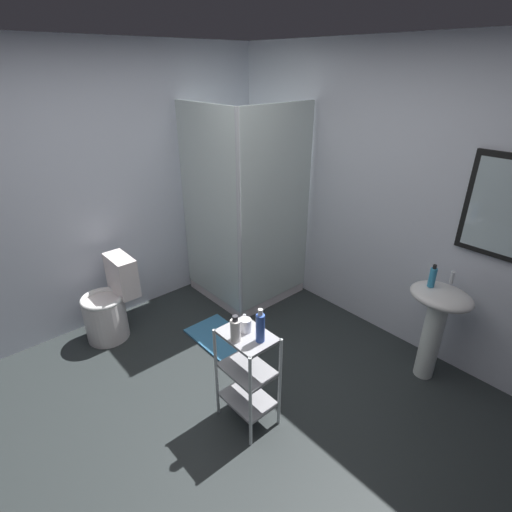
{
  "coord_description": "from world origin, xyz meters",
  "views": [
    {
      "loc": [
        1.65,
        -1.15,
        2.3
      ],
      "look_at": [
        -0.41,
        0.67,
        0.95
      ],
      "focal_mm": 27.6,
      "sensor_mm": 36.0,
      "label": 1
    }
  ],
  "objects_px": {
    "lotion_bottle_white": "(236,330)",
    "bath_mat": "(219,337)",
    "storage_cart": "(247,371)",
    "hand_soap_bottle": "(432,277)",
    "rinse_cup": "(246,325)",
    "pedestal_sink": "(437,315)",
    "shampoo_bottle_blue": "(260,327)",
    "shower_stall": "(245,257)",
    "toilet": "(110,306)"
  },
  "relations": [
    {
      "from": "pedestal_sink",
      "to": "shower_stall",
      "type": "bearing_deg",
      "value": -171.08
    },
    {
      "from": "shower_stall",
      "to": "toilet",
      "type": "distance_m",
      "value": 1.41
    },
    {
      "from": "storage_cart",
      "to": "shower_stall",
      "type": "bearing_deg",
      "value": 140.49
    },
    {
      "from": "lotion_bottle_white",
      "to": "rinse_cup",
      "type": "distance_m",
      "value": 0.11
    },
    {
      "from": "storage_cart",
      "to": "hand_soap_bottle",
      "type": "distance_m",
      "value": 1.51
    },
    {
      "from": "pedestal_sink",
      "to": "lotion_bottle_white",
      "type": "height_order",
      "value": "lotion_bottle_white"
    },
    {
      "from": "hand_soap_bottle",
      "to": "bath_mat",
      "type": "relative_size",
      "value": 0.3
    },
    {
      "from": "hand_soap_bottle",
      "to": "pedestal_sink",
      "type": "bearing_deg",
      "value": 22.62
    },
    {
      "from": "storage_cart",
      "to": "bath_mat",
      "type": "distance_m",
      "value": 1.06
    },
    {
      "from": "shower_stall",
      "to": "storage_cart",
      "type": "xyz_separation_m",
      "value": [
        1.3,
        -1.07,
        -0.03
      ]
    },
    {
      "from": "hand_soap_bottle",
      "to": "lotion_bottle_white",
      "type": "height_order",
      "value": "hand_soap_bottle"
    },
    {
      "from": "rinse_cup",
      "to": "lotion_bottle_white",
      "type": "bearing_deg",
      "value": -74.97
    },
    {
      "from": "bath_mat",
      "to": "toilet",
      "type": "bearing_deg",
      "value": -134.46
    },
    {
      "from": "pedestal_sink",
      "to": "bath_mat",
      "type": "height_order",
      "value": "pedestal_sink"
    },
    {
      "from": "shower_stall",
      "to": "rinse_cup",
      "type": "height_order",
      "value": "shower_stall"
    },
    {
      "from": "shower_stall",
      "to": "bath_mat",
      "type": "height_order",
      "value": "shower_stall"
    },
    {
      "from": "hand_soap_bottle",
      "to": "lotion_bottle_white",
      "type": "relative_size",
      "value": 0.99
    },
    {
      "from": "pedestal_sink",
      "to": "hand_soap_bottle",
      "type": "xyz_separation_m",
      "value": [
        -0.08,
        -0.03,
        0.31
      ]
    },
    {
      "from": "shower_stall",
      "to": "lotion_bottle_white",
      "type": "height_order",
      "value": "shower_stall"
    },
    {
      "from": "toilet",
      "to": "shampoo_bottle_blue",
      "type": "height_order",
      "value": "shampoo_bottle_blue"
    },
    {
      "from": "pedestal_sink",
      "to": "toilet",
      "type": "distance_m",
      "value": 2.77
    },
    {
      "from": "shower_stall",
      "to": "toilet",
      "type": "height_order",
      "value": "shower_stall"
    },
    {
      "from": "hand_soap_bottle",
      "to": "shampoo_bottle_blue",
      "type": "relative_size",
      "value": 0.76
    },
    {
      "from": "toilet",
      "to": "hand_soap_bottle",
      "type": "distance_m",
      "value": 2.73
    },
    {
      "from": "shower_stall",
      "to": "shampoo_bottle_blue",
      "type": "distance_m",
      "value": 1.79
    },
    {
      "from": "shower_stall",
      "to": "pedestal_sink",
      "type": "relative_size",
      "value": 2.47
    },
    {
      "from": "bath_mat",
      "to": "rinse_cup",
      "type": "bearing_deg",
      "value": -24.12
    },
    {
      "from": "toilet",
      "to": "hand_soap_bottle",
      "type": "relative_size",
      "value": 4.25
    },
    {
      "from": "pedestal_sink",
      "to": "bath_mat",
      "type": "bearing_deg",
      "value": -146.95
    },
    {
      "from": "lotion_bottle_white",
      "to": "rinse_cup",
      "type": "relative_size",
      "value": 1.99
    },
    {
      "from": "lotion_bottle_white",
      "to": "rinse_cup",
      "type": "height_order",
      "value": "lotion_bottle_white"
    },
    {
      "from": "pedestal_sink",
      "to": "shampoo_bottle_blue",
      "type": "relative_size",
      "value": 3.46
    },
    {
      "from": "shampoo_bottle_blue",
      "to": "lotion_bottle_white",
      "type": "xyz_separation_m",
      "value": [
        -0.11,
        -0.11,
        -0.02
      ]
    },
    {
      "from": "storage_cart",
      "to": "bath_mat",
      "type": "xyz_separation_m",
      "value": [
        -0.88,
        0.4,
        -0.43
      ]
    },
    {
      "from": "lotion_bottle_white",
      "to": "hand_soap_bottle",
      "type": "bearing_deg",
      "value": 69.24
    },
    {
      "from": "lotion_bottle_white",
      "to": "bath_mat",
      "type": "xyz_separation_m",
      "value": [
        -0.87,
        0.48,
        -0.81
      ]
    },
    {
      "from": "lotion_bottle_white",
      "to": "toilet",
      "type": "bearing_deg",
      "value": -171.97
    },
    {
      "from": "lotion_bottle_white",
      "to": "storage_cart",
      "type": "bearing_deg",
      "value": 86.16
    },
    {
      "from": "rinse_cup",
      "to": "pedestal_sink",
      "type": "bearing_deg",
      "value": 64.39
    },
    {
      "from": "storage_cart",
      "to": "bath_mat",
      "type": "height_order",
      "value": "storage_cart"
    },
    {
      "from": "shampoo_bottle_blue",
      "to": "lotion_bottle_white",
      "type": "relative_size",
      "value": 1.3
    },
    {
      "from": "bath_mat",
      "to": "hand_soap_bottle",
      "type": "bearing_deg",
      "value": 33.59
    },
    {
      "from": "shampoo_bottle_blue",
      "to": "bath_mat",
      "type": "xyz_separation_m",
      "value": [
        -0.98,
        0.38,
        -0.83
      ]
    },
    {
      "from": "storage_cart",
      "to": "rinse_cup",
      "type": "height_order",
      "value": "rinse_cup"
    },
    {
      "from": "toilet",
      "to": "shampoo_bottle_blue",
      "type": "distance_m",
      "value": 1.79
    },
    {
      "from": "shower_stall",
      "to": "pedestal_sink",
      "type": "xyz_separation_m",
      "value": [
        1.91,
        0.3,
        0.12
      ]
    },
    {
      "from": "toilet",
      "to": "hand_soap_bottle",
      "type": "bearing_deg",
      "value": 37.98
    },
    {
      "from": "toilet",
      "to": "shampoo_bottle_blue",
      "type": "xyz_separation_m",
      "value": [
        1.67,
        0.33,
        0.53
      ]
    },
    {
      "from": "storage_cart",
      "to": "shampoo_bottle_blue",
      "type": "relative_size",
      "value": 3.16
    },
    {
      "from": "storage_cart",
      "to": "bath_mat",
      "type": "relative_size",
      "value": 1.23
    }
  ]
}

